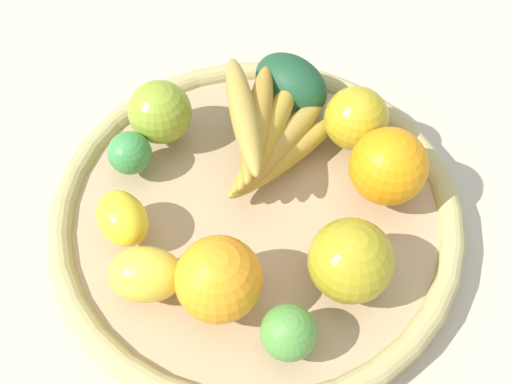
{
  "coord_description": "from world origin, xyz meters",
  "views": [
    {
      "loc": [
        0.12,
        0.31,
        0.55
      ],
      "look_at": [
        0.0,
        0.0,
        0.06
      ],
      "focal_mm": 42.6,
      "sensor_mm": 36.0,
      "label": 1
    }
  ],
  "objects_px": {
    "lemon_0": "(146,274)",
    "apple_2": "(356,119)",
    "orange_0": "(219,279)",
    "apple_0": "(160,112)",
    "lime_1": "(130,153)",
    "orange_1": "(388,166)",
    "avocado": "(291,84)",
    "banana_bunch": "(267,134)",
    "apple_1": "(351,261)",
    "lemon_1": "(122,218)",
    "lime_0": "(289,332)"
  },
  "relations": [
    {
      "from": "apple_2",
      "to": "lemon_1",
      "type": "bearing_deg",
      "value": 5.58
    },
    {
      "from": "banana_bunch",
      "to": "lime_0",
      "type": "height_order",
      "value": "banana_bunch"
    },
    {
      "from": "banana_bunch",
      "to": "lemon_0",
      "type": "xyz_separation_m",
      "value": [
        0.16,
        0.1,
        -0.01
      ]
    },
    {
      "from": "lemon_1",
      "to": "avocado",
      "type": "distance_m",
      "value": 0.23
    },
    {
      "from": "orange_0",
      "to": "apple_2",
      "type": "distance_m",
      "value": 0.23
    },
    {
      "from": "apple_0",
      "to": "lime_1",
      "type": "xyz_separation_m",
      "value": [
        0.04,
        0.03,
        -0.01
      ]
    },
    {
      "from": "banana_bunch",
      "to": "lime_1",
      "type": "bearing_deg",
      "value": -15.41
    },
    {
      "from": "orange_1",
      "to": "apple_0",
      "type": "xyz_separation_m",
      "value": [
        0.19,
        -0.15,
        -0.0
      ]
    },
    {
      "from": "orange_1",
      "to": "lime_1",
      "type": "bearing_deg",
      "value": -27.37
    },
    {
      "from": "lemon_0",
      "to": "apple_2",
      "type": "xyz_separation_m",
      "value": [
        -0.25,
        -0.09,
        0.01
      ]
    },
    {
      "from": "lime_1",
      "to": "banana_bunch",
      "type": "bearing_deg",
      "value": 164.59
    },
    {
      "from": "lime_1",
      "to": "lemon_0",
      "type": "bearing_deg",
      "value": 81.72
    },
    {
      "from": "orange_0",
      "to": "apple_0",
      "type": "distance_m",
      "value": 0.21
    },
    {
      "from": "apple_1",
      "to": "orange_1",
      "type": "bearing_deg",
      "value": -134.83
    },
    {
      "from": "avocado",
      "to": "lime_1",
      "type": "distance_m",
      "value": 0.19
    },
    {
      "from": "lemon_0",
      "to": "apple_2",
      "type": "bearing_deg",
      "value": -159.95
    },
    {
      "from": "avocado",
      "to": "lemon_0",
      "type": "relative_size",
      "value": 1.33
    },
    {
      "from": "lemon_1",
      "to": "banana_bunch",
      "type": "bearing_deg",
      "value": -167.2
    },
    {
      "from": "banana_bunch",
      "to": "orange_0",
      "type": "height_order",
      "value": "orange_0"
    },
    {
      "from": "apple_1",
      "to": "lemon_1",
      "type": "height_order",
      "value": "apple_1"
    },
    {
      "from": "apple_2",
      "to": "orange_1",
      "type": "bearing_deg",
      "value": 89.58
    },
    {
      "from": "avocado",
      "to": "lime_0",
      "type": "xyz_separation_m",
      "value": [
        0.11,
        0.26,
        -0.01
      ]
    },
    {
      "from": "orange_0",
      "to": "apple_2",
      "type": "relative_size",
      "value": 1.14
    },
    {
      "from": "banana_bunch",
      "to": "apple_0",
      "type": "height_order",
      "value": "banana_bunch"
    },
    {
      "from": "banana_bunch",
      "to": "lemon_1",
      "type": "distance_m",
      "value": 0.17
    },
    {
      "from": "apple_1",
      "to": "lemon_0",
      "type": "bearing_deg",
      "value": -18.79
    },
    {
      "from": "avocado",
      "to": "apple_2",
      "type": "height_order",
      "value": "apple_2"
    },
    {
      "from": "banana_bunch",
      "to": "lime_0",
      "type": "bearing_deg",
      "value": 73.5
    },
    {
      "from": "apple_2",
      "to": "orange_0",
      "type": "bearing_deg",
      "value": 32.97
    },
    {
      "from": "avocado",
      "to": "lime_0",
      "type": "bearing_deg",
      "value": 66.9
    },
    {
      "from": "apple_1",
      "to": "lemon_1",
      "type": "bearing_deg",
      "value": -35.24
    },
    {
      "from": "banana_bunch",
      "to": "orange_0",
      "type": "bearing_deg",
      "value": 54.2
    },
    {
      "from": "orange_1",
      "to": "lime_1",
      "type": "relative_size",
      "value": 1.71
    },
    {
      "from": "banana_bunch",
      "to": "apple_0",
      "type": "distance_m",
      "value": 0.12
    },
    {
      "from": "banana_bunch",
      "to": "apple_1",
      "type": "distance_m",
      "value": 0.16
    },
    {
      "from": "banana_bunch",
      "to": "orange_0",
      "type": "distance_m",
      "value": 0.17
    },
    {
      "from": "orange_1",
      "to": "avocado",
      "type": "xyz_separation_m",
      "value": [
        0.04,
        -0.14,
        -0.01
      ]
    },
    {
      "from": "apple_0",
      "to": "avocado",
      "type": "bearing_deg",
      "value": 176.57
    },
    {
      "from": "orange_0",
      "to": "lime_1",
      "type": "distance_m",
      "value": 0.18
    },
    {
      "from": "orange_1",
      "to": "lime_0",
      "type": "relative_size",
      "value": 1.58
    },
    {
      "from": "orange_0",
      "to": "apple_1",
      "type": "distance_m",
      "value": 0.12
    },
    {
      "from": "banana_bunch",
      "to": "lemon_1",
      "type": "relative_size",
      "value": 2.6
    },
    {
      "from": "apple_0",
      "to": "lemon_0",
      "type": "xyz_separation_m",
      "value": [
        0.06,
        0.17,
        -0.01
      ]
    },
    {
      "from": "banana_bunch",
      "to": "apple_2",
      "type": "distance_m",
      "value": 0.1
    },
    {
      "from": "apple_0",
      "to": "lime_1",
      "type": "distance_m",
      "value": 0.05
    },
    {
      "from": "apple_1",
      "to": "lime_0",
      "type": "relative_size",
      "value": 1.57
    },
    {
      "from": "apple_1",
      "to": "lemon_0",
      "type": "height_order",
      "value": "apple_1"
    },
    {
      "from": "orange_1",
      "to": "apple_2",
      "type": "xyz_separation_m",
      "value": [
        -0.0,
        -0.07,
        -0.0
      ]
    },
    {
      "from": "orange_0",
      "to": "lemon_0",
      "type": "bearing_deg",
      "value": -30.72
    },
    {
      "from": "banana_bunch",
      "to": "lemon_0",
      "type": "height_order",
      "value": "banana_bunch"
    }
  ]
}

